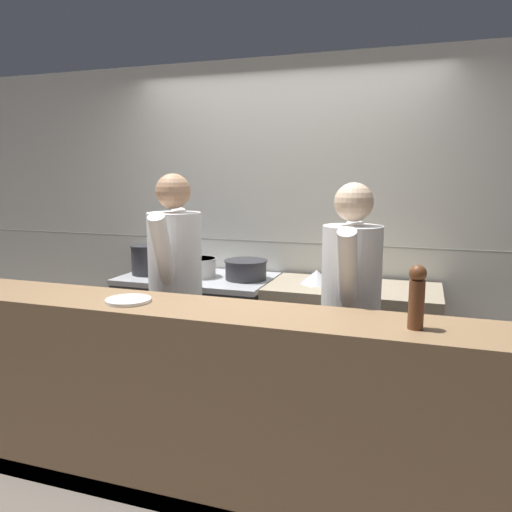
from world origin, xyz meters
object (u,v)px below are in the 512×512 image
stock_pot (148,259)px  pepper_mill (417,296)px  sauce_pot (199,267)px  mixing_bowl_steel (317,277)px  chef_head_cook (176,290)px  plated_dish_main (128,300)px  oven_range (199,331)px  chef_sous (350,311)px  braising_pot (246,269)px

stock_pot → pepper_mill: 2.42m
stock_pot → sauce_pot: stock_pot is taller
mixing_bowl_steel → chef_head_cook: 1.04m
plated_dish_main → sauce_pot: bearing=98.5°
oven_range → mixing_bowl_steel: size_ratio=4.87×
stock_pot → pepper_mill: (2.07, -1.25, 0.15)m
oven_range → mixing_bowl_steel: mixing_bowl_steel is taller
chef_head_cook → chef_sous: (1.15, -0.06, -0.03)m
chef_sous → mixing_bowl_steel: bearing=113.8°
oven_range → braising_pot: size_ratio=3.56×
sauce_pot → braising_pot: size_ratio=0.82×
stock_pot → pepper_mill: bearing=-31.1°
oven_range → mixing_bowl_steel: 1.08m
mixing_bowl_steel → plated_dish_main: bearing=-119.4°
plated_dish_main → chef_sous: (1.08, 0.59, -0.12)m
stock_pot → plated_dish_main: 1.39m
stock_pot → sauce_pot: (0.43, 0.04, -0.05)m
mixing_bowl_steel → pepper_mill: size_ratio=0.85×
stock_pot → chef_sous: bearing=-20.9°
plated_dish_main → chef_head_cook: chef_head_cook is taller
pepper_mill → plated_dish_main: bearing=180.0°
oven_range → braising_pot: 0.67m
pepper_mill → chef_head_cook: chef_head_cook is taller
chef_head_cook → oven_range: bearing=93.0°
oven_range → chef_sous: bearing=-28.5°
oven_range → plated_dish_main: 1.44m
stock_pot → chef_sous: chef_sous is taller
sauce_pot → chef_head_cook: chef_head_cook is taller
chef_sous → braising_pot: bearing=139.3°
braising_pot → plated_dish_main: (-0.19, -1.31, 0.06)m
chef_sous → chef_head_cook: bearing=175.1°
mixing_bowl_steel → chef_head_cook: chef_head_cook is taller
pepper_mill → chef_sous: chef_sous is taller
stock_pot → mixing_bowl_steel: (1.36, 0.06, -0.07)m
stock_pot → pepper_mill: pepper_mill is taller
stock_pot → chef_sous: 1.83m
stock_pot → plated_dish_main: stock_pot is taller
mixing_bowl_steel → braising_pot: bearing=180.0°
stock_pot → chef_sous: (1.71, -0.65, -0.11)m
oven_range → stock_pot: bearing=-173.0°
oven_range → chef_sous: (1.30, -0.70, 0.47)m
oven_range → sauce_pot: bearing=-23.4°
stock_pot → mixing_bowl_steel: size_ratio=1.14×
stock_pot → plated_dish_main: bearing=-63.4°
chef_sous → pepper_mill: bearing=-60.9°
sauce_pot → plated_dish_main: bearing=-81.5°
braising_pot → plated_dish_main: 1.32m
mixing_bowl_steel → plated_dish_main: (-0.74, -1.31, 0.08)m
plated_dish_main → chef_sous: bearing=28.7°
braising_pot → sauce_pot: bearing=-177.0°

